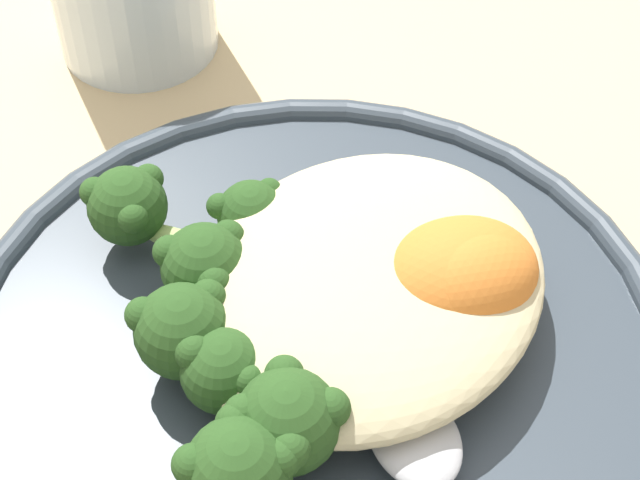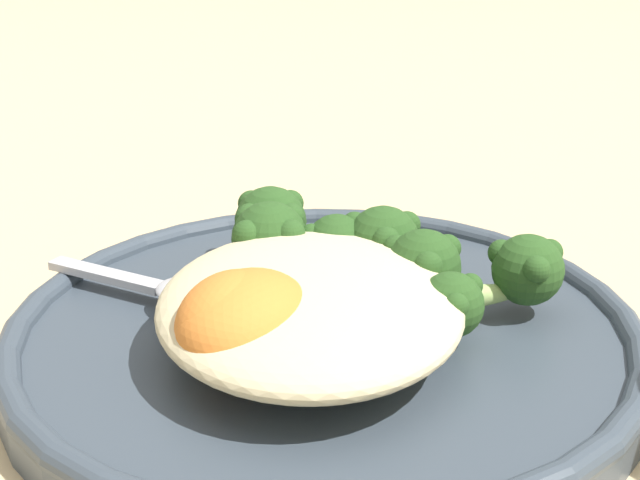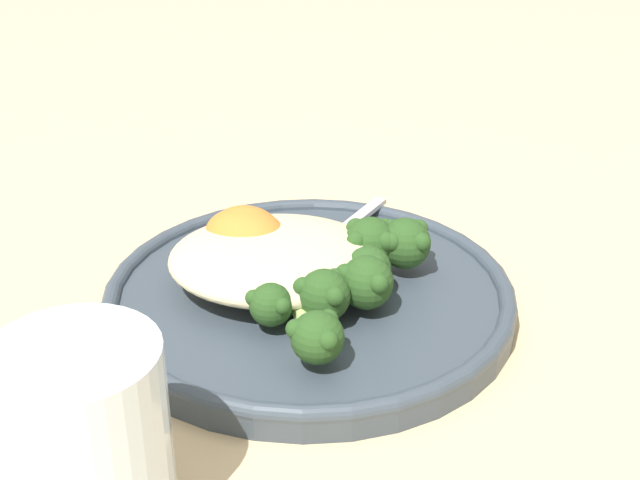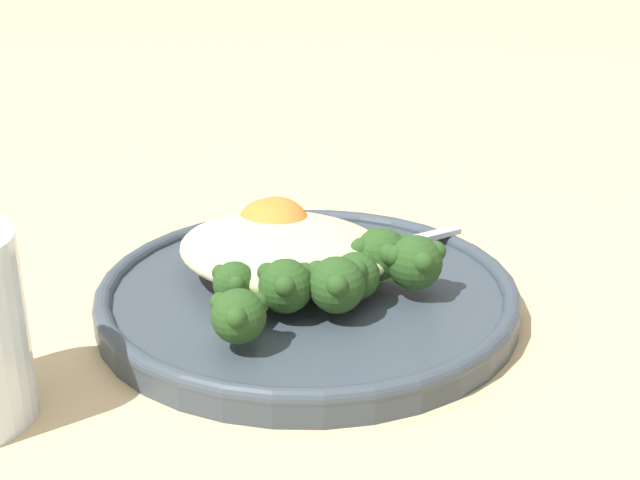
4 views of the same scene
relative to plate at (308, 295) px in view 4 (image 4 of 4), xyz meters
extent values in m
plane|color=#D6B784|center=(-0.01, -0.02, -0.01)|extent=(4.00, 4.00, 0.00)
cylinder|color=#38424C|center=(0.00, 0.00, 0.00)|extent=(0.28, 0.28, 0.02)
torus|color=#38424C|center=(0.00, 0.00, 0.00)|extent=(0.28, 0.28, 0.01)
ellipsoid|color=beige|center=(-0.02, 0.01, 0.03)|extent=(0.15, 0.12, 0.03)
ellipsoid|color=#9EBC66|center=(-0.02, -0.02, 0.02)|extent=(0.03, 0.07, 0.02)
sphere|color=#284C1E|center=(-0.02, -0.05, 0.02)|extent=(0.03, 0.03, 0.03)
sphere|color=#284C1E|center=(-0.02, -0.04, 0.03)|extent=(0.01, 0.01, 0.01)
sphere|color=#284C1E|center=(-0.03, -0.05, 0.03)|extent=(0.01, 0.01, 0.01)
sphere|color=#284C1E|center=(-0.02, -0.06, 0.03)|extent=(0.01, 0.01, 0.01)
ellipsoid|color=#9EBC66|center=(-0.01, -0.04, 0.02)|extent=(0.04, 0.11, 0.01)
sphere|color=#284C1E|center=(0.01, -0.09, 0.03)|extent=(0.03, 0.03, 0.03)
sphere|color=#284C1E|center=(0.01, -0.08, 0.03)|extent=(0.01, 0.01, 0.01)
sphere|color=#284C1E|center=(-0.01, -0.09, 0.03)|extent=(0.01, 0.01, 0.01)
sphere|color=#284C1E|center=(0.01, -0.10, 0.03)|extent=(0.01, 0.01, 0.01)
ellipsoid|color=#9EBC66|center=(-0.01, -0.02, 0.02)|extent=(0.05, 0.07, 0.02)
sphere|color=#284C1E|center=(0.01, -0.04, 0.03)|extent=(0.03, 0.03, 0.03)
sphere|color=#284C1E|center=(0.02, -0.03, 0.03)|extent=(0.01, 0.01, 0.01)
sphere|color=#284C1E|center=(0.00, -0.04, 0.03)|extent=(0.01, 0.01, 0.01)
sphere|color=#284C1E|center=(0.02, -0.06, 0.03)|extent=(0.01, 0.01, 0.01)
ellipsoid|color=#9EBC66|center=(0.00, -0.01, 0.02)|extent=(0.08, 0.06, 0.02)
sphere|color=#284C1E|center=(0.04, -0.03, 0.03)|extent=(0.03, 0.03, 0.03)
sphere|color=#284C1E|center=(0.04, -0.02, 0.03)|extent=(0.01, 0.01, 0.01)
sphere|color=#284C1E|center=(0.02, -0.03, 0.03)|extent=(0.01, 0.01, 0.01)
sphere|color=#284C1E|center=(0.04, -0.04, 0.03)|extent=(0.01, 0.01, 0.01)
ellipsoid|color=#9EBC66|center=(0.00, 0.00, 0.02)|extent=(0.07, 0.03, 0.02)
sphere|color=#284C1E|center=(0.04, -0.01, 0.03)|extent=(0.03, 0.03, 0.03)
sphere|color=#284C1E|center=(0.04, 0.00, 0.03)|extent=(0.01, 0.01, 0.01)
sphere|color=#284C1E|center=(0.04, -0.02, 0.03)|extent=(0.01, 0.01, 0.01)
ellipsoid|color=#9EBC66|center=(0.01, 0.01, 0.02)|extent=(0.11, 0.05, 0.02)
sphere|color=#284C1E|center=(0.07, 0.02, 0.03)|extent=(0.04, 0.04, 0.04)
sphere|color=#284C1E|center=(0.08, 0.03, 0.03)|extent=(0.01, 0.01, 0.01)
sphere|color=#284C1E|center=(0.06, 0.03, 0.03)|extent=(0.01, 0.01, 0.01)
sphere|color=#284C1E|center=(0.06, 0.01, 0.03)|extent=(0.01, 0.01, 0.01)
sphere|color=#284C1E|center=(0.08, 0.01, 0.03)|extent=(0.01, 0.01, 0.01)
ellipsoid|color=#9EBC66|center=(0.00, 0.01, 0.02)|extent=(0.09, 0.05, 0.01)
sphere|color=#284C1E|center=(0.04, 0.02, 0.03)|extent=(0.04, 0.04, 0.04)
sphere|color=#284C1E|center=(0.05, 0.03, 0.03)|extent=(0.01, 0.01, 0.01)
sphere|color=#284C1E|center=(0.03, 0.03, 0.03)|extent=(0.01, 0.01, 0.01)
sphere|color=#284C1E|center=(0.03, 0.01, 0.03)|extent=(0.01, 0.01, 0.01)
sphere|color=#284C1E|center=(0.05, 0.01, 0.03)|extent=(0.01, 0.01, 0.01)
ellipsoid|color=orange|center=(-0.04, 0.04, 0.03)|extent=(0.06, 0.06, 0.04)
ellipsoid|color=orange|center=(-0.05, 0.03, 0.03)|extent=(0.08, 0.07, 0.04)
cube|color=#B7B7BC|center=(0.04, 0.10, 0.01)|extent=(0.04, 0.06, 0.00)
ellipsoid|color=#B7B7BC|center=(0.01, 0.06, 0.02)|extent=(0.05, 0.05, 0.01)
camera|label=1|loc=(0.18, 0.15, 0.33)|focal=60.00mm
camera|label=2|loc=(-0.35, 0.01, 0.18)|focal=50.00mm
camera|label=3|loc=(0.02, -0.52, 0.31)|focal=50.00mm
camera|label=4|loc=(0.27, -0.46, 0.26)|focal=50.00mm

